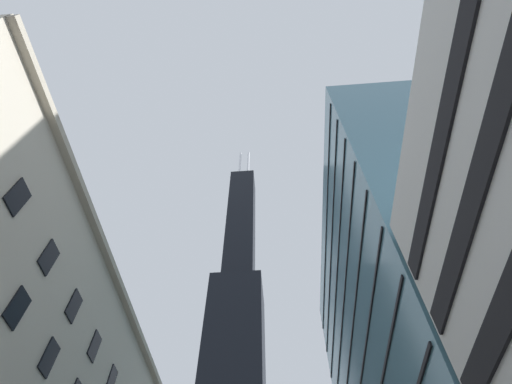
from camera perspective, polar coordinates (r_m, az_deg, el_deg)
The scene contains 1 object.
glass_office_midrise at distance 42.68m, azimuth 26.50°, elevation -21.77°, with size 17.21×38.14×43.87m.
Camera 1 is at (4.41, -9.37, 1.60)m, focal length 27.35 mm.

